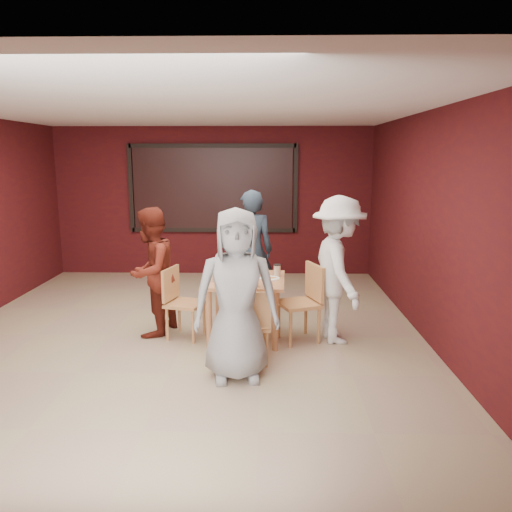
{
  "coord_description": "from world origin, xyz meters",
  "views": [
    {
      "loc": [
        1.03,
        -6.0,
        2.24
      ],
      "look_at": [
        0.89,
        -0.05,
        1.05
      ],
      "focal_mm": 35.0,
      "sensor_mm": 36.0,
      "label": 1
    }
  ],
  "objects_px": {
    "chair_right": "(305,298)",
    "diner_front": "(236,295)",
    "dining_table": "(245,286)",
    "diner_left": "(151,272)",
    "diner_back": "(251,251)",
    "chair_front": "(251,322)",
    "chair_left": "(180,298)",
    "chair_back": "(247,286)",
    "diner_right": "(338,270)"
  },
  "relations": [
    {
      "from": "chair_right",
      "to": "diner_front",
      "type": "xyz_separation_m",
      "value": [
        -0.77,
        -1.09,
        0.34
      ]
    },
    {
      "from": "dining_table",
      "to": "diner_left",
      "type": "relative_size",
      "value": 0.62
    },
    {
      "from": "diner_back",
      "to": "diner_left",
      "type": "height_order",
      "value": "diner_back"
    },
    {
      "from": "dining_table",
      "to": "chair_front",
      "type": "relative_size",
      "value": 1.19
    },
    {
      "from": "chair_left",
      "to": "diner_front",
      "type": "xyz_separation_m",
      "value": [
        0.78,
        -1.17,
        0.38
      ]
    },
    {
      "from": "chair_back",
      "to": "chair_left",
      "type": "height_order",
      "value": "chair_left"
    },
    {
      "from": "diner_left",
      "to": "chair_left",
      "type": "bearing_deg",
      "value": 91.29
    },
    {
      "from": "chair_left",
      "to": "diner_back",
      "type": "bearing_deg",
      "value": 54.33
    },
    {
      "from": "dining_table",
      "to": "chair_right",
      "type": "height_order",
      "value": "chair_right"
    },
    {
      "from": "diner_left",
      "to": "diner_right",
      "type": "height_order",
      "value": "diner_right"
    },
    {
      "from": "chair_left",
      "to": "diner_back",
      "type": "relative_size",
      "value": 0.5
    },
    {
      "from": "chair_left",
      "to": "diner_front",
      "type": "distance_m",
      "value": 1.46
    },
    {
      "from": "chair_front",
      "to": "diner_front",
      "type": "bearing_deg",
      "value": -111.93
    },
    {
      "from": "chair_left",
      "to": "diner_right",
      "type": "height_order",
      "value": "diner_right"
    },
    {
      "from": "chair_left",
      "to": "diner_left",
      "type": "relative_size",
      "value": 0.54
    },
    {
      "from": "diner_front",
      "to": "diner_left",
      "type": "distance_m",
      "value": 1.72
    },
    {
      "from": "chair_front",
      "to": "diner_right",
      "type": "distance_m",
      "value": 1.34
    },
    {
      "from": "dining_table",
      "to": "diner_back",
      "type": "height_order",
      "value": "diner_back"
    },
    {
      "from": "chair_left",
      "to": "diner_front",
      "type": "height_order",
      "value": "diner_front"
    },
    {
      "from": "chair_right",
      "to": "diner_front",
      "type": "height_order",
      "value": "diner_front"
    },
    {
      "from": "chair_back",
      "to": "diner_left",
      "type": "bearing_deg",
      "value": -151.3
    },
    {
      "from": "diner_back",
      "to": "diner_left",
      "type": "bearing_deg",
      "value": 37.05
    },
    {
      "from": "dining_table",
      "to": "chair_back",
      "type": "height_order",
      "value": "dining_table"
    },
    {
      "from": "chair_front",
      "to": "diner_back",
      "type": "bearing_deg",
      "value": 91.88
    },
    {
      "from": "chair_front",
      "to": "diner_back",
      "type": "distance_m",
      "value": 2.06
    },
    {
      "from": "chair_left",
      "to": "chair_right",
      "type": "distance_m",
      "value": 1.56
    },
    {
      "from": "chair_back",
      "to": "chair_left",
      "type": "relative_size",
      "value": 0.94
    },
    {
      "from": "chair_front",
      "to": "chair_left",
      "type": "bearing_deg",
      "value": 137.95
    },
    {
      "from": "chair_left",
      "to": "diner_back",
      "type": "xyz_separation_m",
      "value": [
        0.85,
        1.19,
        0.39
      ]
    },
    {
      "from": "dining_table",
      "to": "chair_right",
      "type": "distance_m",
      "value": 0.75
    },
    {
      "from": "chair_right",
      "to": "chair_front",
      "type": "bearing_deg",
      "value": -130.1
    },
    {
      "from": "chair_front",
      "to": "diner_front",
      "type": "distance_m",
      "value": 0.54
    },
    {
      "from": "chair_right",
      "to": "diner_right",
      "type": "xyz_separation_m",
      "value": [
        0.4,
        -0.01,
        0.36
      ]
    },
    {
      "from": "chair_front",
      "to": "chair_right",
      "type": "bearing_deg",
      "value": 49.9
    },
    {
      "from": "chair_front",
      "to": "diner_left",
      "type": "height_order",
      "value": "diner_left"
    },
    {
      "from": "chair_left",
      "to": "dining_table",
      "type": "bearing_deg",
      "value": -2.16
    },
    {
      "from": "dining_table",
      "to": "diner_right",
      "type": "xyz_separation_m",
      "value": [
        1.14,
        -0.06,
        0.22
      ]
    },
    {
      "from": "diner_left",
      "to": "diner_right",
      "type": "bearing_deg",
      "value": 102.35
    },
    {
      "from": "diner_front",
      "to": "diner_left",
      "type": "relative_size",
      "value": 1.08
    },
    {
      "from": "diner_right",
      "to": "diner_front",
      "type": "bearing_deg",
      "value": 123.33
    },
    {
      "from": "diner_back",
      "to": "diner_right",
      "type": "relative_size",
      "value": 0.99
    },
    {
      "from": "chair_right",
      "to": "diner_right",
      "type": "distance_m",
      "value": 0.53
    },
    {
      "from": "chair_front",
      "to": "chair_back",
      "type": "relative_size",
      "value": 1.02
    },
    {
      "from": "chair_right",
      "to": "diner_front",
      "type": "distance_m",
      "value": 1.38
    },
    {
      "from": "chair_back",
      "to": "diner_right",
      "type": "relative_size",
      "value": 0.47
    },
    {
      "from": "diner_right",
      "to": "chair_left",
      "type": "bearing_deg",
      "value": 78.09
    },
    {
      "from": "chair_front",
      "to": "chair_left",
      "type": "relative_size",
      "value": 0.96
    },
    {
      "from": "diner_right",
      "to": "chair_right",
      "type": "bearing_deg",
      "value": 78.74
    },
    {
      "from": "diner_back",
      "to": "diner_right",
      "type": "distance_m",
      "value": 1.68
    },
    {
      "from": "chair_right",
      "to": "diner_right",
      "type": "height_order",
      "value": "diner_right"
    }
  ]
}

